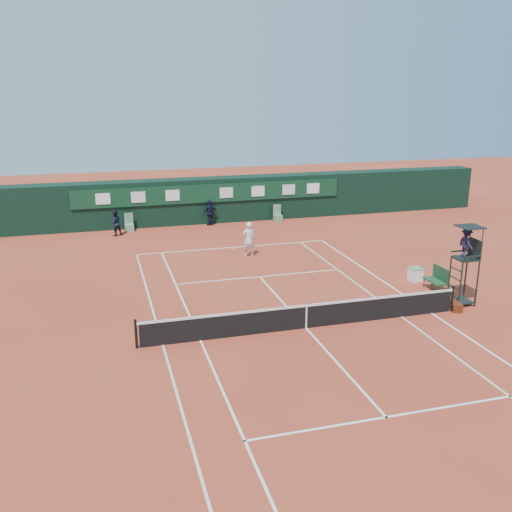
{
  "coord_description": "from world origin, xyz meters",
  "views": [
    {
      "loc": [
        -7.35,
        -18.92,
        8.94
      ],
      "look_at": [
        -0.3,
        6.0,
        1.2
      ],
      "focal_mm": 40.0,
      "sensor_mm": 36.0,
      "label": 1
    }
  ],
  "objects": [
    {
      "name": "ball_kid_left",
      "position": [
        -6.39,
        16.49,
        0.81
      ],
      "size": [
        0.96,
        0.86,
        1.62
      ],
      "primitive_type": "imported",
      "rotation": [
        0.0,
        0.0,
        3.51
      ],
      "color": "black",
      "rests_on": "ground"
    },
    {
      "name": "cooler",
      "position": [
        7.0,
        3.83,
        0.33
      ],
      "size": [
        0.57,
        0.57,
        0.65
      ],
      "color": "white",
      "rests_on": "ground"
    },
    {
      "name": "linesman_chair_right",
      "position": [
        4.5,
        17.48,
        0.32
      ],
      "size": [
        0.55,
        0.5,
        1.15
      ],
      "color": "#54815C",
      "rests_on": "ground"
    },
    {
      "name": "linesman_chair_left",
      "position": [
        -5.5,
        17.48,
        0.32
      ],
      "size": [
        0.55,
        0.5,
        1.15
      ],
      "color": "#629569",
      "rests_on": "ground"
    },
    {
      "name": "court_lines",
      "position": [
        0.0,
        0.0,
        0.01
      ],
      "size": [
        11.05,
        23.85,
        0.01
      ],
      "color": "silver",
      "rests_on": "ground"
    },
    {
      "name": "tennis_ball",
      "position": [
        -0.95,
        8.53,
        0.03
      ],
      "size": [
        0.07,
        0.07,
        0.07
      ],
      "primitive_type": "sphere",
      "color": "yellow",
      "rests_on": "ground"
    },
    {
      "name": "ground",
      "position": [
        0.0,
        0.0,
        0.0
      ],
      "size": [
        90.0,
        90.0,
        0.0
      ],
      "primitive_type": "plane",
      "color": "#B2432A",
      "rests_on": "ground"
    },
    {
      "name": "tennis_net",
      "position": [
        0.0,
        0.0,
        0.51
      ],
      "size": [
        12.9,
        0.1,
        1.1
      ],
      "color": "black",
      "rests_on": "ground"
    },
    {
      "name": "player",
      "position": [
        0.41,
        9.95,
        0.96
      ],
      "size": [
        0.71,
        0.48,
        1.91
      ],
      "primitive_type": "imported",
      "rotation": [
        0.0,
        0.0,
        3.11
      ],
      "color": "silver",
      "rests_on": "ground"
    },
    {
      "name": "back_wall",
      "position": [
        0.0,
        18.74,
        1.51
      ],
      "size": [
        40.0,
        1.65,
        3.0
      ],
      "color": "black",
      "rests_on": "ground"
    },
    {
      "name": "umpire_chair",
      "position": [
        7.25,
        0.57,
        2.46
      ],
      "size": [
        0.96,
        0.95,
        3.42
      ],
      "color": "black",
      "rests_on": "ground"
    },
    {
      "name": "tennis_bag",
      "position": [
        6.68,
        0.12,
        0.17
      ],
      "size": [
        0.66,
        0.97,
        0.34
      ],
      "primitive_type": "cube",
      "rotation": [
        0.0,
        0.0,
        -0.33
      ],
      "color": "black",
      "rests_on": "ground"
    },
    {
      "name": "ball_kid_right",
      "position": [
        -0.19,
        17.6,
        0.85
      ],
      "size": [
        1.07,
        0.72,
        1.7
      ],
      "primitive_type": "imported",
      "rotation": [
        0.0,
        0.0,
        3.48
      ],
      "color": "black",
      "rests_on": "ground"
    },
    {
      "name": "player_bench",
      "position": [
        7.25,
        2.38,
        0.6
      ],
      "size": [
        0.56,
        1.2,
        1.1
      ],
      "color": "#1B4527",
      "rests_on": "ground"
    }
  ]
}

